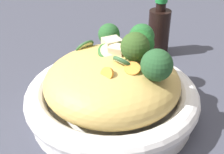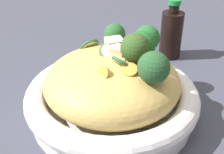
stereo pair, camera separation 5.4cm
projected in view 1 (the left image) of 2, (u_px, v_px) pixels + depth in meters
name	position (u px, v px, depth m)	size (l,w,h in m)	color
ground_plane	(112.00, 114.00, 0.58)	(3.00, 3.00, 0.00)	#3A3C49
serving_bowl	(112.00, 100.00, 0.57)	(0.32, 0.32, 0.06)	white
noodle_heap	(112.00, 82.00, 0.55)	(0.24, 0.24, 0.10)	tan
broccoli_florets	(138.00, 46.00, 0.54)	(0.12, 0.21, 0.08)	#92B677
carrot_coins	(120.00, 66.00, 0.50)	(0.07, 0.09, 0.02)	orange
zucchini_slices	(106.00, 53.00, 0.54)	(0.09, 0.15, 0.05)	beige
chicken_chunks	(113.00, 48.00, 0.55)	(0.04, 0.06, 0.03)	beige
soy_sauce_bottle	(159.00, 31.00, 0.77)	(0.05, 0.05, 0.15)	black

